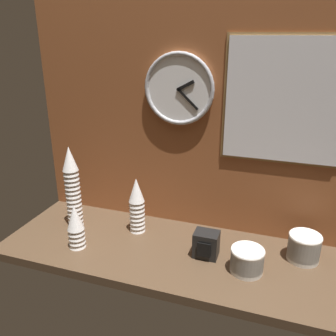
{
  "coord_description": "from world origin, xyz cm",
  "views": [
    {
      "loc": [
        38.82,
        -128.99,
        90.7
      ],
      "look_at": [
        -6.36,
        4.0,
        36.97
      ],
      "focal_mm": 38.0,
      "sensor_mm": 36.0,
      "label": 1
    }
  ],
  "objects_px": {
    "cup_stack_center_left": "(137,205)",
    "menu_board": "(284,101)",
    "cup_stack_far_left": "(72,187)",
    "wall_clock": "(179,89)",
    "bowl_stack_far_right": "(304,247)",
    "bowl_stack_right": "(247,260)",
    "napkin_dispenser": "(206,245)",
    "cup_stack_left": "(76,226)"
  },
  "relations": [
    {
      "from": "cup_stack_center_left",
      "to": "cup_stack_far_left",
      "type": "relative_size",
      "value": 0.67
    },
    {
      "from": "bowl_stack_right",
      "to": "cup_stack_left",
      "type": "bearing_deg",
      "value": -174.93
    },
    {
      "from": "bowl_stack_far_right",
      "to": "menu_board",
      "type": "bearing_deg",
      "value": 137.1
    },
    {
      "from": "cup_stack_left",
      "to": "bowl_stack_right",
      "type": "relative_size",
      "value": 1.54
    },
    {
      "from": "napkin_dispenser",
      "to": "bowl_stack_far_right",
      "type": "bearing_deg",
      "value": 15.46
    },
    {
      "from": "bowl_stack_far_right",
      "to": "menu_board",
      "type": "height_order",
      "value": "menu_board"
    },
    {
      "from": "cup_stack_center_left",
      "to": "cup_stack_left",
      "type": "bearing_deg",
      "value": -133.05
    },
    {
      "from": "cup_stack_left",
      "to": "bowl_stack_far_right",
      "type": "relative_size",
      "value": 1.54
    },
    {
      "from": "bowl_stack_right",
      "to": "bowl_stack_far_right",
      "type": "relative_size",
      "value": 1.0
    },
    {
      "from": "cup_stack_left",
      "to": "wall_clock",
      "type": "relative_size",
      "value": 0.65
    },
    {
      "from": "wall_clock",
      "to": "napkin_dispenser",
      "type": "relative_size",
      "value": 2.84
    },
    {
      "from": "cup_stack_far_left",
      "to": "wall_clock",
      "type": "bearing_deg",
      "value": 21.04
    },
    {
      "from": "cup_stack_far_left",
      "to": "bowl_stack_right",
      "type": "distance_m",
      "value": 0.88
    },
    {
      "from": "cup_stack_center_left",
      "to": "menu_board",
      "type": "xyz_separation_m",
      "value": [
        0.61,
        0.15,
        0.5
      ]
    },
    {
      "from": "bowl_stack_right",
      "to": "napkin_dispenser",
      "type": "bearing_deg",
      "value": 165.12
    },
    {
      "from": "cup_stack_far_left",
      "to": "bowl_stack_far_right",
      "type": "bearing_deg",
      "value": 2.85
    },
    {
      "from": "cup_stack_center_left",
      "to": "bowl_stack_far_right",
      "type": "relative_size",
      "value": 2.04
    },
    {
      "from": "wall_clock",
      "to": "cup_stack_far_left",
      "type": "bearing_deg",
      "value": -158.96
    },
    {
      "from": "wall_clock",
      "to": "bowl_stack_right",
      "type": "bearing_deg",
      "value": -37.02
    },
    {
      "from": "cup_stack_far_left",
      "to": "bowl_stack_far_right",
      "type": "height_order",
      "value": "cup_stack_far_left"
    },
    {
      "from": "cup_stack_left",
      "to": "bowl_stack_right",
      "type": "height_order",
      "value": "cup_stack_left"
    },
    {
      "from": "cup_stack_far_left",
      "to": "cup_stack_left",
      "type": "xyz_separation_m",
      "value": [
        0.12,
        -0.17,
        -0.1
      ]
    },
    {
      "from": "cup_stack_left",
      "to": "bowl_stack_right",
      "type": "xyz_separation_m",
      "value": [
        0.74,
        0.07,
        -0.05
      ]
    },
    {
      "from": "bowl_stack_right",
      "to": "wall_clock",
      "type": "distance_m",
      "value": 0.78
    },
    {
      "from": "cup_stack_far_left",
      "to": "wall_clock",
      "type": "relative_size",
      "value": 1.27
    },
    {
      "from": "bowl_stack_far_right",
      "to": "napkin_dispenser",
      "type": "relative_size",
      "value": 1.19
    },
    {
      "from": "cup_stack_center_left",
      "to": "bowl_stack_right",
      "type": "xyz_separation_m",
      "value": [
        0.54,
        -0.15,
        -0.08
      ]
    },
    {
      "from": "cup_stack_left",
      "to": "napkin_dispenser",
      "type": "distance_m",
      "value": 0.58
    },
    {
      "from": "cup_stack_center_left",
      "to": "wall_clock",
      "type": "relative_size",
      "value": 0.86
    },
    {
      "from": "menu_board",
      "to": "bowl_stack_right",
      "type": "bearing_deg",
      "value": -102.78
    },
    {
      "from": "cup_stack_far_left",
      "to": "cup_stack_left",
      "type": "distance_m",
      "value": 0.23
    },
    {
      "from": "cup_stack_far_left",
      "to": "napkin_dispenser",
      "type": "height_order",
      "value": "cup_stack_far_left"
    },
    {
      "from": "wall_clock",
      "to": "napkin_dispenser",
      "type": "xyz_separation_m",
      "value": [
        0.2,
        -0.24,
        -0.62
      ]
    },
    {
      "from": "bowl_stack_far_right",
      "to": "cup_stack_left",
      "type": "bearing_deg",
      "value": -166.91
    },
    {
      "from": "cup_stack_left",
      "to": "wall_clock",
      "type": "distance_m",
      "value": 0.76
    },
    {
      "from": "bowl_stack_right",
      "to": "bowl_stack_far_right",
      "type": "xyz_separation_m",
      "value": [
        0.22,
        0.16,
        0.01
      ]
    },
    {
      "from": "cup_stack_far_left",
      "to": "wall_clock",
      "type": "height_order",
      "value": "wall_clock"
    },
    {
      "from": "cup_stack_center_left",
      "to": "napkin_dispenser",
      "type": "relative_size",
      "value": 2.43
    },
    {
      "from": "cup_stack_left",
      "to": "napkin_dispenser",
      "type": "height_order",
      "value": "cup_stack_left"
    },
    {
      "from": "cup_stack_left",
      "to": "bowl_stack_far_right",
      "type": "bearing_deg",
      "value": 13.09
    },
    {
      "from": "cup_stack_center_left",
      "to": "menu_board",
      "type": "relative_size",
      "value": 0.52
    },
    {
      "from": "cup_stack_left",
      "to": "bowl_stack_far_right",
      "type": "xyz_separation_m",
      "value": [
        0.96,
        0.22,
        -0.04
      ]
    }
  ]
}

